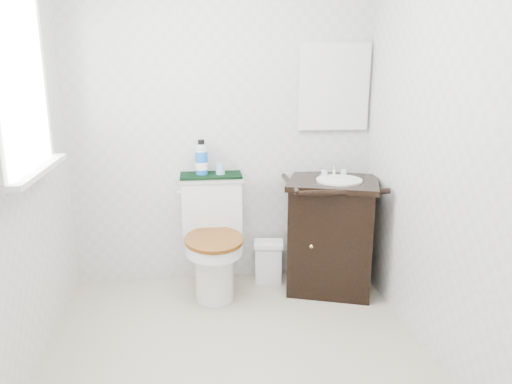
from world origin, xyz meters
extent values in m
plane|color=beige|center=(0.00, 0.00, 0.00)|extent=(2.40, 2.40, 0.00)
plane|color=silver|center=(0.00, 1.20, 1.20)|extent=(2.40, 0.00, 2.40)
plane|color=silver|center=(0.00, -1.20, 1.20)|extent=(2.40, 0.00, 2.40)
plane|color=silver|center=(-1.10, 0.00, 1.20)|extent=(0.00, 2.40, 2.40)
plane|color=silver|center=(1.10, 0.00, 1.20)|extent=(0.00, 2.40, 2.40)
cube|color=white|center=(-1.07, 0.25, 1.55)|extent=(0.02, 0.70, 0.90)
cube|color=silver|center=(0.82, 1.18, 1.45)|extent=(0.50, 0.02, 0.60)
cylinder|color=white|center=(-0.09, 0.82, 0.20)|extent=(0.27, 0.27, 0.41)
cube|color=white|center=(-0.09, 1.07, 0.20)|extent=(0.27, 0.28, 0.41)
cube|color=white|center=(-0.09, 1.09, 0.60)|extent=(0.43, 0.18, 0.39)
cube|color=white|center=(-0.09, 1.09, 0.81)|extent=(0.45, 0.20, 0.03)
cylinder|color=white|center=(-0.09, 0.78, 0.41)|extent=(0.39, 0.39, 0.08)
cylinder|color=brown|center=(-0.09, 0.78, 0.46)|extent=(0.42, 0.42, 0.03)
cube|color=black|center=(0.77, 0.91, 0.39)|extent=(0.71, 0.65, 0.78)
cube|color=black|center=(0.77, 0.90, 0.80)|extent=(0.76, 0.70, 0.04)
cylinder|color=white|center=(0.80, 0.87, 0.83)|extent=(0.32, 0.32, 0.01)
ellipsoid|color=white|center=(0.80, 0.87, 0.77)|extent=(0.28, 0.28, 0.14)
cylinder|color=silver|center=(0.80, 1.01, 0.87)|extent=(0.02, 0.02, 0.10)
cube|color=white|center=(0.33, 1.07, 0.14)|extent=(0.22, 0.18, 0.28)
cube|color=white|center=(0.33, 1.07, 0.30)|extent=(0.24, 0.20, 0.03)
cube|color=black|center=(-0.09, 1.09, 0.84)|extent=(0.44, 0.22, 0.02)
cylinder|color=blue|center=(-0.15, 1.10, 0.93)|extent=(0.09, 0.09, 0.16)
cylinder|color=silver|center=(-0.15, 1.10, 1.03)|extent=(0.09, 0.09, 0.05)
cylinder|color=black|center=(-0.15, 1.10, 1.08)|extent=(0.05, 0.05, 0.03)
cone|color=#7DB1CC|center=(-0.02, 1.08, 0.89)|extent=(0.07, 0.07, 0.08)
ellipsoid|color=#176F61|center=(0.72, 1.03, 0.83)|extent=(0.07, 0.05, 0.02)
camera|label=1|loc=(-0.20, -2.42, 1.63)|focal=35.00mm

